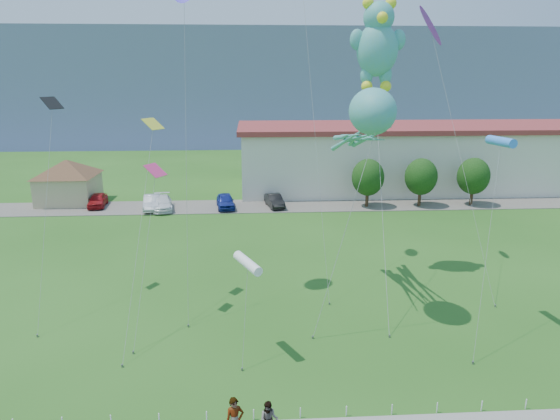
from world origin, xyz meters
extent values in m
plane|color=#245618|center=(0.00, 0.00, 0.00)|extent=(160.00, 160.00, 0.00)
cube|color=#59544C|center=(0.00, 35.00, 0.03)|extent=(70.00, 6.00, 0.06)
cube|color=slate|center=(0.00, 120.00, 12.50)|extent=(160.00, 50.00, 25.00)
cube|color=tan|center=(-24.00, 38.00, 1.60)|extent=(6.00, 6.00, 3.20)
pyramid|color=brown|center=(-24.00, 38.00, 4.10)|extent=(9.20, 9.20, 1.80)
cube|color=beige|center=(26.00, 44.00, 3.80)|extent=(60.00, 14.00, 7.60)
cube|color=maroon|center=(26.00, 44.00, 7.90)|extent=(61.00, 15.00, 0.60)
cylinder|color=white|center=(-9.00, -1.30, 0.25)|extent=(0.05, 0.05, 0.50)
cylinder|color=white|center=(-7.00, -1.30, 0.25)|extent=(0.05, 0.05, 0.50)
cylinder|color=white|center=(-5.00, -1.30, 0.25)|extent=(0.05, 0.05, 0.50)
cylinder|color=white|center=(-3.00, -1.30, 0.25)|extent=(0.05, 0.05, 0.50)
cylinder|color=white|center=(-1.00, -1.30, 0.25)|extent=(0.05, 0.05, 0.50)
cylinder|color=white|center=(1.00, -1.30, 0.25)|extent=(0.05, 0.05, 0.50)
cylinder|color=white|center=(3.00, -1.30, 0.25)|extent=(0.05, 0.05, 0.50)
cylinder|color=white|center=(5.00, -1.30, 0.25)|extent=(0.05, 0.05, 0.50)
cylinder|color=white|center=(7.00, -1.30, 0.25)|extent=(0.05, 0.05, 0.50)
cylinder|color=white|center=(9.00, -1.30, 0.25)|extent=(0.05, 0.05, 0.50)
cylinder|color=#3F2B19|center=(10.00, 34.00, 1.10)|extent=(0.36, 0.36, 2.20)
ellipsoid|color=#14380F|center=(10.00, 34.00, 3.40)|extent=(3.60, 3.60, 4.14)
cylinder|color=#3F2B19|center=(16.00, 34.00, 1.10)|extent=(0.36, 0.36, 2.20)
ellipsoid|color=#14380F|center=(16.00, 34.00, 3.40)|extent=(3.60, 3.60, 4.14)
cylinder|color=#3F2B19|center=(22.00, 34.00, 1.10)|extent=(0.36, 0.36, 2.20)
ellipsoid|color=#14380F|center=(22.00, 34.00, 3.40)|extent=(3.60, 3.60, 4.14)
imported|color=gray|center=(-2.39, -2.50, 0.90)|extent=(0.87, 0.73, 1.60)
imported|color=#A31418|center=(-20.18, 35.76, 0.80)|extent=(2.18, 4.52, 1.49)
imported|color=#B3B5BA|center=(-13.88, 34.15, 0.84)|extent=(2.25, 4.91, 1.56)
imported|color=white|center=(-12.71, 34.02, 0.79)|extent=(2.89, 5.31, 1.46)
imported|color=navy|center=(-5.84, 34.32, 0.85)|extent=(2.41, 4.80, 1.57)
imported|color=black|center=(-0.37, 34.49, 0.76)|extent=(2.31, 4.49, 1.41)
ellipsoid|color=teal|center=(3.79, 7.94, 12.35)|extent=(2.59, 3.36, 2.59)
sphere|color=white|center=(3.33, 6.93, 12.63)|extent=(0.41, 0.41, 0.41)
sphere|color=white|center=(4.25, 6.93, 12.63)|extent=(0.41, 0.41, 0.41)
cylinder|color=slate|center=(0.35, 5.35, 0.08)|extent=(0.10, 0.10, 0.16)
cylinder|color=gray|center=(2.07, 6.15, 5.86)|extent=(3.46, 1.63, 11.40)
ellipsoid|color=teal|center=(5.79, 15.61, 15.97)|extent=(2.85, 2.43, 3.57)
sphere|color=teal|center=(5.79, 15.61, 18.06)|extent=(2.09, 2.09, 2.09)
sphere|color=#FBF527|center=(5.02, 15.61, 18.94)|extent=(0.77, 0.77, 0.77)
sphere|color=#FBF527|center=(6.56, 15.61, 18.94)|extent=(0.77, 0.77, 0.77)
sphere|color=#FBF527|center=(5.79, 14.73, 17.95)|extent=(0.77, 0.77, 0.77)
ellipsoid|color=teal|center=(4.36, 15.61, 16.63)|extent=(0.99, 0.70, 1.38)
ellipsoid|color=teal|center=(7.21, 15.61, 16.63)|extent=(0.99, 0.70, 1.38)
ellipsoid|color=teal|center=(5.13, 15.61, 14.33)|extent=(0.88, 0.77, 1.43)
ellipsoid|color=teal|center=(6.45, 15.61, 14.33)|extent=(0.88, 0.77, 1.43)
sphere|color=#FBF527|center=(5.13, 15.39, 13.56)|extent=(0.77, 0.77, 0.77)
sphere|color=#FBF527|center=(6.45, 15.39, 13.56)|extent=(0.77, 0.77, 0.77)
cylinder|color=slate|center=(4.69, 5.21, 0.08)|extent=(0.10, 0.10, 0.16)
cylinder|color=gray|center=(5.24, 10.41, 6.75)|extent=(1.12, 10.42, 13.19)
cylinder|color=white|center=(-3.19, 4.08, 5.08)|extent=(0.50, 2.25, 0.87)
cylinder|color=slate|center=(-3.55, 2.43, 0.08)|extent=(0.10, 0.10, 0.16)
cylinder|color=gray|center=(-3.37, 3.25, 2.52)|extent=(0.39, 1.68, 4.73)
cube|color=#CC2D6B|center=(-8.54, 9.51, 8.92)|extent=(1.29, 1.29, 0.86)
cylinder|color=slate|center=(-9.34, 4.34, 0.08)|extent=(0.10, 0.10, 0.16)
cylinder|color=gray|center=(-8.94, 6.92, 4.44)|extent=(0.83, 5.19, 8.57)
cylinder|color=slate|center=(-6.77, 7.12, 0.08)|extent=(0.10, 0.10, 0.16)
cylinder|color=gray|center=(-6.77, 9.93, 9.81)|extent=(0.03, 5.65, 19.31)
cylinder|color=#388CFC|center=(10.63, 6.73, 10.80)|extent=(0.50, 2.25, 0.87)
cylinder|color=slate|center=(8.23, 2.32, 0.08)|extent=(0.10, 0.10, 0.16)
cylinder|color=gray|center=(9.43, 4.52, 5.38)|extent=(2.44, 4.44, 10.45)
cube|color=black|center=(-15.39, 13.19, 12.61)|extent=(1.29, 1.29, 0.86)
cylinder|color=slate|center=(-15.14, 6.45, 0.08)|extent=(0.10, 0.10, 0.16)
cylinder|color=gray|center=(-15.27, 9.82, 6.28)|extent=(0.28, 6.77, 12.26)
cube|color=gold|center=(-8.97, 11.94, 11.38)|extent=(1.29, 1.29, 0.86)
cylinder|color=slate|center=(-9.61, 3.10, 0.08)|extent=(0.10, 0.10, 0.16)
cylinder|color=gray|center=(-9.29, 7.52, 5.67)|extent=(0.66, 8.87, 11.04)
cone|color=#AA33CF|center=(10.19, 17.88, 17.79)|extent=(1.80, 1.33, 1.33)
cylinder|color=slate|center=(12.47, 8.60, 0.08)|extent=(0.10, 0.10, 0.16)
cylinder|color=gray|center=(11.33, 13.24, 8.87)|extent=(2.31, 9.30, 17.44)
cylinder|color=slate|center=(1.96, 9.56, 0.08)|extent=(0.10, 0.10, 0.16)
cylinder|color=gray|center=(1.36, 14.17, 11.12)|extent=(1.23, 9.24, 21.94)
camera|label=1|loc=(-2.96, -19.62, 14.23)|focal=32.00mm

